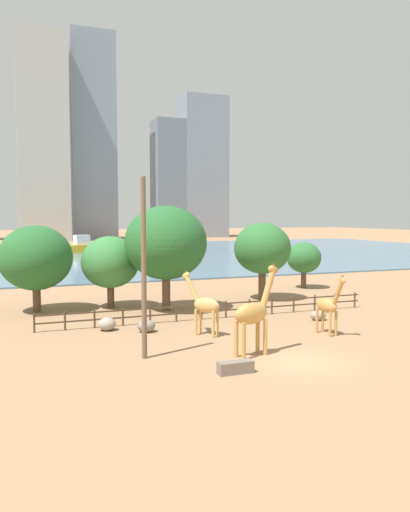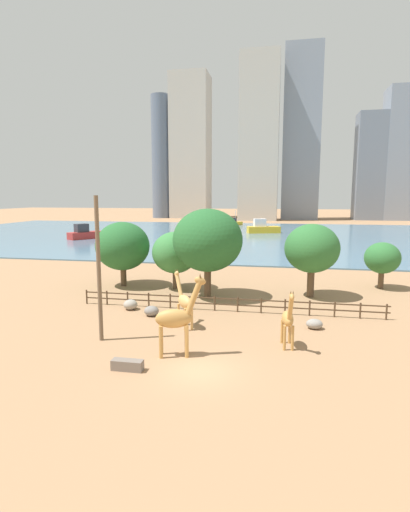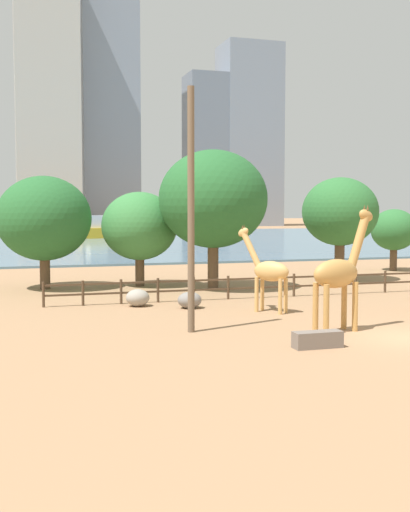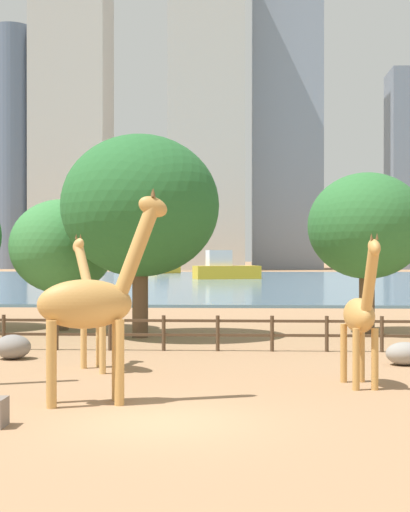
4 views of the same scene
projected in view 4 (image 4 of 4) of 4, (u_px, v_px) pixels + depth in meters
The scene contains 17 objects.
ground_plane at pixel (227, 281), 96.55m from camera, with size 400.00×400.00×0.00m, color #9E7551.
harbor_water at pixel (227, 282), 93.55m from camera, with size 180.00×86.00×0.20m, color slate.
giraffe_tall at pixel (98, 305), 24.06m from camera, with size 2.15×2.65×4.21m.
giraffe_companion at pixel (92, 303), 18.62m from camera, with size 3.23×1.45×5.16m.
giraffe_young at pixel (360, 315), 20.96m from camera, with size 0.94×2.67×4.10m.
boulder_near_fence at pixel (405, 354), 25.01m from camera, with size 1.21×0.98×0.74m, color gray.
boulder_small at pixel (13, 347), 26.44m from camera, with size 1.21×1.10×0.83m, color gray.
enclosure_fence at pixel (193, 330), 28.62m from camera, with size 26.12×0.14×1.30m.
tree_left_large at pixel (62, 247), 36.30m from camera, with size 4.87×4.87×6.07m.
tree_center_broad at pixel (367, 226), 34.71m from camera, with size 5.24×5.24×7.15m.
tree_left_small at pixel (140, 206), 33.15m from camera, with size 6.70×6.70×8.60m.
boat_ferry at pixel (225, 269), 100.11m from camera, with size 8.87×5.34×3.68m.
boat_sailboat at pixel (164, 268), 126.28m from camera, with size 4.98×5.45×4.90m.
skyline_block_central at pixel (12, 148), 170.58m from camera, with size 8.57×8.57×52.65m, color slate.
skyline_block_left at pixel (72, 130), 173.96m from camera, with size 16.26×14.98×61.52m, color #B7B2A8.
skyline_block_right at pixel (207, 113), 158.97m from camera, with size 15.24×11.96×63.96m, color #B7B2A8.
skyline_tower_short at pixel (286, 109), 167.98m from camera, with size 14.70×13.64×68.61m, color gray.
Camera 4 is at (1.71, -16.55, 3.61)m, focal length 55.00 mm.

